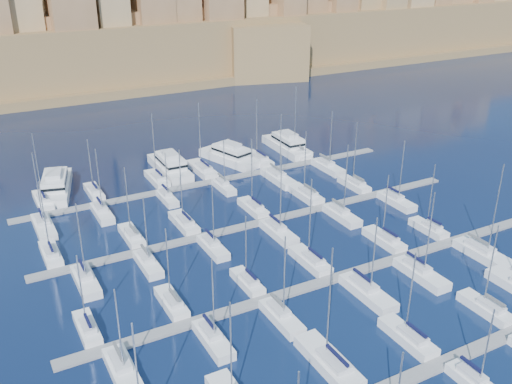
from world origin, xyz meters
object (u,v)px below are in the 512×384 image
motor_yacht_a (56,185)px  motor_yacht_c (230,155)px  motor_yacht_d (287,144)px  sailboat_2 (329,362)px  sailboat_4 (486,308)px  motor_yacht_b (170,165)px

motor_yacht_a → motor_yacht_c: (39.11, -0.84, -0.00)m
motor_yacht_c → motor_yacht_d: 15.90m
sailboat_2 → sailboat_4: size_ratio=1.21×
sailboat_4 → motor_yacht_b: (-20.06, 70.58, 0.99)m
motor_yacht_c → sailboat_2: bearing=-106.3°
motor_yacht_d → sailboat_4: bearing=-98.3°
sailboat_2 → motor_yacht_a: size_ratio=0.89×
sailboat_4 → sailboat_2: bearing=177.4°
motor_yacht_b → motor_yacht_d: same height
motor_yacht_d → sailboat_2: bearing=-117.5°
sailboat_4 → motor_yacht_d: size_ratio=0.81×
sailboat_4 → motor_yacht_b: 73.38m
sailboat_2 → motor_yacht_c: 71.78m
motor_yacht_b → motor_yacht_c: bearing=-1.9°
sailboat_4 → motor_yacht_d: 71.23m
motor_yacht_a → motor_yacht_b: (24.59, -0.35, -0.00)m
sailboat_2 → motor_yacht_a: sailboat_2 is taller
sailboat_4 → motor_yacht_b: sailboat_4 is taller
sailboat_4 → motor_yacht_d: bearing=81.7°
motor_yacht_b → sailboat_2: bearing=-94.6°
sailboat_2 → sailboat_4: 25.68m
motor_yacht_c → motor_yacht_d: (15.89, 0.37, 0.00)m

